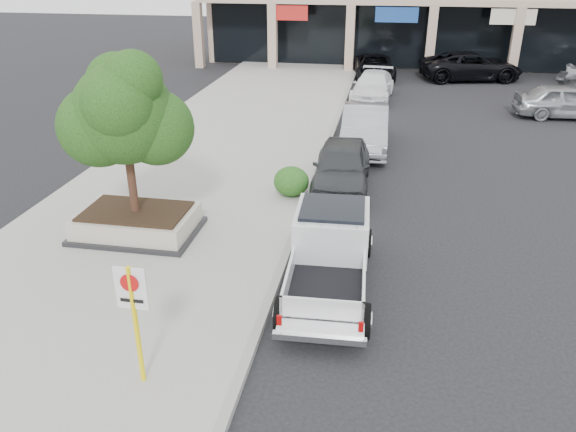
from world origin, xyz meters
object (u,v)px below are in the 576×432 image
(curb_car_c, at_px, (373,86))
(lot_car_d, at_px, (471,66))
(lot_car_a, at_px, (566,101))
(planter_tree, at_px, (131,113))
(no_parking_sign, at_px, (134,310))
(curb_car_b, at_px, (365,128))
(planter, at_px, (137,222))
(curb_car_d, at_px, (374,66))
(curb_car_a, at_px, (342,166))
(pickup_truck, at_px, (329,256))

(curb_car_c, distance_m, lot_car_d, 8.27)
(lot_car_d, bearing_deg, lot_car_a, -170.17)
(planter_tree, height_order, no_parking_sign, planter_tree)
(curb_car_b, relative_size, lot_car_a, 1.09)
(no_parking_sign, relative_size, lot_car_d, 0.38)
(planter, height_order, curb_car_d, curb_car_d)
(planter_tree, xyz_separation_m, lot_car_a, (14.36, 14.99, -2.64))
(planter, relative_size, curb_car_a, 0.72)
(planter, relative_size, planter_tree, 0.80)
(curb_car_a, height_order, curb_car_c, curb_car_a)
(planter, height_order, curb_car_b, curb_car_b)
(curb_car_d, relative_size, lot_car_d, 0.84)
(planter, height_order, lot_car_a, lot_car_a)
(curb_car_c, height_order, lot_car_a, lot_car_a)
(lot_car_a, distance_m, lot_car_d, 8.81)
(planter_tree, height_order, curb_car_b, planter_tree)
(lot_car_d, bearing_deg, planter, 141.83)
(no_parking_sign, distance_m, curb_car_d, 28.44)
(planter_tree, bearing_deg, curb_car_a, 41.79)
(planter_tree, relative_size, lot_car_a, 0.88)
(curb_car_a, bearing_deg, curb_car_d, 87.35)
(no_parking_sign, xyz_separation_m, curb_car_c, (3.03, 22.62, -0.94))
(planter_tree, height_order, lot_car_d, planter_tree)
(planter, distance_m, curb_car_a, 6.81)
(planter, bearing_deg, curb_car_b, 57.85)
(planter, bearing_deg, planter_tree, 48.97)
(no_parking_sign, xyz_separation_m, curb_car_a, (2.57, 9.95, -0.87))
(curb_car_a, bearing_deg, pickup_truck, -89.11)
(planter_tree, height_order, curb_car_c, planter_tree)
(no_parking_sign, bearing_deg, curb_car_d, 84.19)
(planter_tree, distance_m, no_parking_sign, 6.29)
(pickup_truck, bearing_deg, lot_car_a, 58.76)
(curb_car_a, height_order, lot_car_d, lot_car_d)
(curb_car_a, xyz_separation_m, curb_car_b, (0.50, 4.29, 0.06))
(curb_car_d, distance_m, lot_car_a, 11.97)
(no_parking_sign, xyz_separation_m, curb_car_d, (2.88, 28.28, -0.93))
(pickup_truck, xyz_separation_m, curb_car_b, (0.22, 10.40, 0.00))
(planter, distance_m, no_parking_sign, 6.05)
(pickup_truck, distance_m, lot_car_a, 19.05)
(planter_tree, bearing_deg, curb_car_d, 77.04)
(planter, height_order, no_parking_sign, no_parking_sign)
(no_parking_sign, xyz_separation_m, lot_car_a, (12.01, 20.54, -0.86))
(lot_car_a, bearing_deg, curb_car_a, 134.60)
(planter, height_order, lot_car_d, lot_car_d)
(pickup_truck, relative_size, lot_car_a, 1.14)
(planter_tree, relative_size, curb_car_b, 0.80)
(curb_car_a, relative_size, curb_car_b, 0.90)
(no_parking_sign, bearing_deg, lot_car_d, 73.23)
(planter_tree, bearing_deg, planter, -131.03)
(planter_tree, distance_m, pickup_truck, 6.06)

